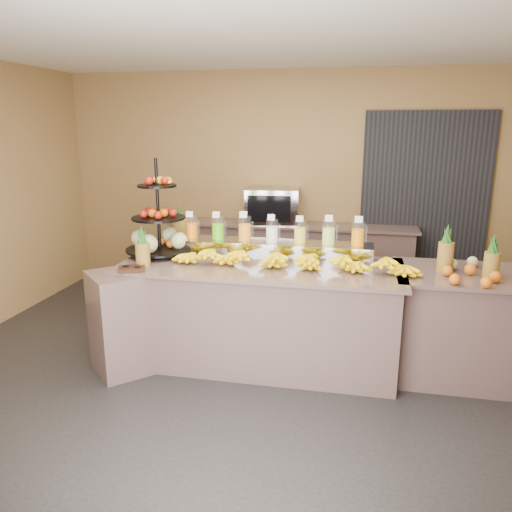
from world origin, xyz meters
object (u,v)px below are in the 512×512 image
(banana_heap, at_px, (293,258))
(condiment_caddy, at_px, (132,269))
(right_fruit_pile, at_px, (467,268))
(oven_warmer, at_px, (272,206))
(fruit_stand, at_px, (163,231))
(pitcher_tray, at_px, (272,249))

(banana_heap, distance_m, condiment_caddy, 1.39)
(right_fruit_pile, bearing_deg, oven_warmer, 134.52)
(banana_heap, height_order, condiment_caddy, banana_heap)
(banana_heap, height_order, oven_warmer, oven_warmer)
(right_fruit_pile, bearing_deg, fruit_stand, 175.63)
(banana_heap, xyz_separation_m, oven_warmer, (-0.53, 1.97, 0.13))
(banana_heap, relative_size, fruit_stand, 2.38)
(pitcher_tray, relative_size, oven_warmer, 2.83)
(right_fruit_pile, xyz_separation_m, oven_warmer, (-1.95, 1.98, 0.14))
(banana_heap, bearing_deg, right_fruit_pile, -0.41)
(banana_heap, xyz_separation_m, right_fruit_pile, (1.42, -0.01, -0.01))
(fruit_stand, distance_m, condiment_caddy, 0.62)
(condiment_caddy, distance_m, right_fruit_pile, 2.77)
(fruit_stand, bearing_deg, condiment_caddy, -88.20)
(right_fruit_pile, bearing_deg, pitcher_tray, 169.33)
(fruit_stand, distance_m, right_fruit_pile, 2.70)
(pitcher_tray, bearing_deg, oven_warmer, 99.86)
(condiment_caddy, xyz_separation_m, right_fruit_pile, (2.75, 0.37, 0.06))
(banana_heap, xyz_separation_m, condiment_caddy, (-1.33, -0.38, -0.07))
(fruit_stand, relative_size, right_fruit_pile, 1.93)
(pitcher_tray, relative_size, right_fruit_pile, 3.93)
(fruit_stand, height_order, right_fruit_pile, fruit_stand)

